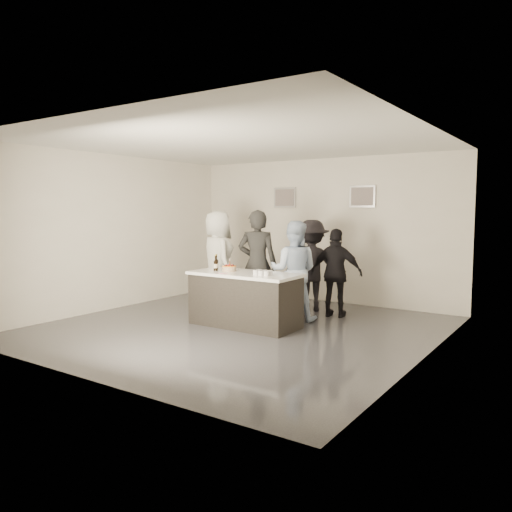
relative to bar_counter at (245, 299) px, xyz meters
The scene contains 19 objects.
floor 0.48m from the bar_counter, 89.19° to the right, with size 6.00×6.00×0.00m, color #3D3D42.
ceiling 2.56m from the bar_counter, 89.19° to the right, with size 6.00×6.00×0.00m, color white.
wall_back 3.02m from the bar_counter, 89.95° to the left, with size 6.00×0.04×3.00m, color white.
wall_front 3.34m from the bar_counter, 89.96° to the right, with size 6.00×0.04×3.00m, color white.
wall_left 3.18m from the bar_counter, behind, with size 0.04×6.00×3.00m, color white.
wall_right 3.19m from the bar_counter, ahead, with size 0.04×6.00×3.00m, color white.
picture_left 3.42m from the bar_counter, 107.78° to the left, with size 0.54×0.04×0.44m, color #B2B2B7.
picture_right 3.42m from the bar_counter, 72.12° to the left, with size 0.54×0.04×0.44m, color #B2B2B7.
bar_counter is the anchor object (origin of this frame).
cake 0.59m from the bar_counter, behind, with size 0.24×0.24×0.08m, color orange.
beer_bottle_a 0.87m from the bar_counter, behind, with size 0.07×0.07×0.26m, color black.
beer_bottle_b 0.80m from the bar_counter, 169.38° to the right, with size 0.07×0.07×0.26m, color black.
tumbler_cluster 0.65m from the bar_counter, 13.61° to the right, with size 0.30×0.19×0.08m, color #EFB016.
candles 0.61m from the bar_counter, 123.86° to the right, with size 0.24×0.08×0.01m, color pink.
person_main_black 0.91m from the bar_counter, 107.76° to the left, with size 0.71×0.46×1.94m, color black.
person_main_blue 1.05m from the bar_counter, 62.24° to the left, with size 0.85×0.66×1.75m, color silver.
person_guest_left 1.73m from the bar_counter, 144.17° to the left, with size 0.94×0.61×1.92m, color white.
person_guest_right 1.82m from the bar_counter, 57.78° to the left, with size 0.94×0.39×1.60m, color black.
person_guest_back 1.84m from the bar_counter, 79.67° to the left, with size 1.13×0.65×1.75m, color black.
Camera 1 is at (4.74, -6.52, 1.95)m, focal length 35.00 mm.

